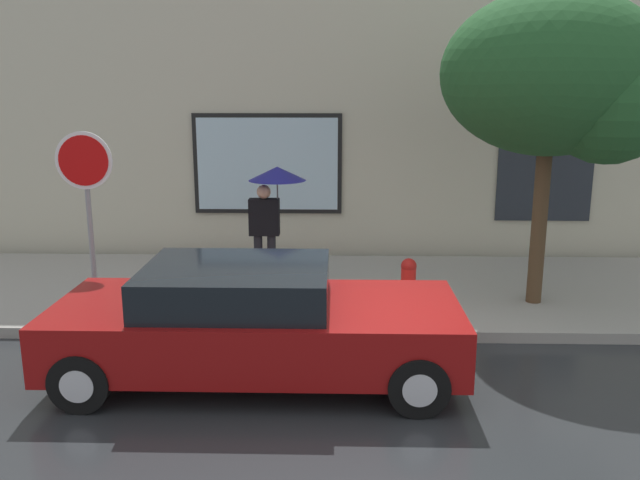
% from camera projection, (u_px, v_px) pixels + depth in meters
% --- Properties ---
extents(ground_plane, '(60.00, 60.00, 0.00)m').
position_uv_depth(ground_plane, '(384.00, 374.00, 7.65)').
color(ground_plane, '#282B2D').
extents(sidewalk, '(20.00, 4.00, 0.15)m').
position_uv_depth(sidewalk, '(371.00, 291.00, 10.55)').
color(sidewalk, gray).
rests_on(sidewalk, ground).
extents(building_facade, '(20.00, 0.67, 7.00)m').
position_uv_depth(building_facade, '(367.00, 77.00, 12.21)').
color(building_facade, beige).
rests_on(building_facade, ground).
extents(parked_car, '(4.58, 1.96, 1.34)m').
position_uv_depth(parked_car, '(254.00, 322.00, 7.44)').
color(parked_car, maroon).
rests_on(parked_car, ground).
extents(fire_hydrant, '(0.30, 0.44, 0.71)m').
position_uv_depth(fire_hydrant, '(408.00, 282.00, 9.59)').
color(fire_hydrant, red).
rests_on(fire_hydrant, sidewalk).
extents(pedestrian_with_umbrella, '(0.92, 0.91, 1.93)m').
position_uv_depth(pedestrian_with_umbrella, '(272.00, 194.00, 10.32)').
color(pedestrian_with_umbrella, black).
rests_on(pedestrian_with_umbrella, sidewalk).
extents(street_tree, '(3.06, 2.61, 4.48)m').
position_uv_depth(street_tree, '(563.00, 80.00, 8.99)').
color(street_tree, '#4C3823').
rests_on(street_tree, sidewalk).
extents(stop_sign, '(0.76, 0.10, 2.59)m').
position_uv_depth(stop_sign, '(86.00, 189.00, 8.61)').
color(stop_sign, gray).
rests_on(stop_sign, sidewalk).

